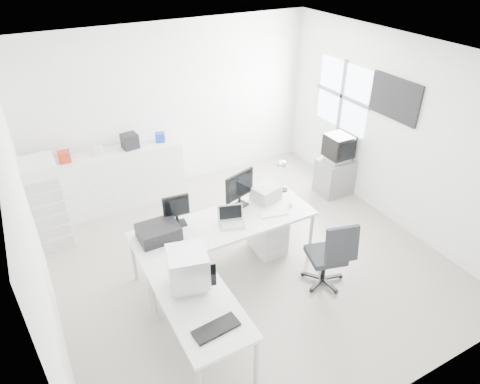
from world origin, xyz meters
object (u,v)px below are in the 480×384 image
inkjet_printer (159,232)px  sideboard (123,177)px  drawer_pedestal (268,232)px  lcd_monitor_large (239,190)px  laptop (232,219)px  office_chair (326,252)px  laser_printer (266,193)px  tv_cabinet (335,176)px  crt_tv (338,148)px  main_desk (225,245)px  side_desk (201,327)px  filing_cabinet (47,203)px  lcd_monitor_small (176,211)px  crt_monitor (188,269)px

inkjet_printer → sideboard: bearing=86.8°
drawer_pedestal → lcd_monitor_large: size_ratio=1.18×
laptop → inkjet_printer: bearing=-175.6°
office_chair → laser_printer: bearing=117.5°
tv_cabinet → crt_tv: bearing=90.0°
main_desk → drawer_pedestal: 0.71m
office_chair → tv_cabinet: (1.57, 1.71, -0.18)m
side_desk → office_chair: bearing=7.3°
lcd_monitor_large → drawer_pedestal: bearing=-47.1°
tv_cabinet → filing_cabinet: size_ratio=0.47×
office_chair → sideboard: 3.56m
laptop → laser_printer: 0.77m
office_chair → sideboard: (-1.74, 3.11, -0.00)m
sideboard → filing_cabinet: filing_cabinet is taller
inkjet_printer → office_chair: (1.84, -0.97, -0.35)m
lcd_monitor_large → filing_cabinet: filing_cabinet is taller
inkjet_printer → laptop: bearing=-13.0°
drawer_pedestal → crt_tv: size_ratio=1.20×
side_desk → sideboard: (0.10, 3.34, 0.12)m
laser_printer → crt_tv: 1.91m
filing_cabinet → tv_cabinet: bearing=-11.3°
main_desk → sideboard: sideboard is taller
lcd_monitor_small → crt_monitor: (-0.30, -1.10, 0.04)m
sideboard → main_desk: bearing=-71.6°
office_chair → tv_cabinet: 2.33m
crt_tv → filing_cabinet: (-4.50, 0.90, -0.19)m
tv_cabinet → drawer_pedestal: bearing=-156.7°
drawer_pedestal → crt_monitor: size_ratio=1.21×
laser_printer → office_chair: 1.17m
inkjet_printer → crt_monitor: crt_monitor is taller
laser_printer → crt_monitor: crt_monitor is taller
office_chair → filing_cabinet: 3.93m
main_desk → office_chair: size_ratio=2.44×
drawer_pedestal → crt_monitor: bearing=-149.9°
drawer_pedestal → filing_cabinet: 3.16m
laptop → sideboard: (-0.80, 2.34, -0.36)m
tv_cabinet → sideboard: sideboard is taller
side_desk → filing_cabinet: (-1.10, 2.85, 0.28)m
office_chair → laptop: bearing=155.9°
side_desk → lcd_monitor_large: (1.20, 1.35, 0.63)m
sideboard → tv_cabinet: bearing=-22.9°
lcd_monitor_large → sideboard: lcd_monitor_large is taller
main_desk → sideboard: (-0.75, 2.24, 0.12)m
side_desk → crt_monitor: (0.00, 0.25, 0.62)m
filing_cabinet → laser_printer: bearing=-29.5°
office_chair → lcd_monitor_small: bearing=159.1°
lcd_monitor_small → sideboard: lcd_monitor_small is taller
lcd_monitor_small → laptop: bearing=-24.3°
drawer_pedestal → tv_cabinet: tv_cabinet is taller
inkjet_printer → crt_tv: crt_tv is taller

